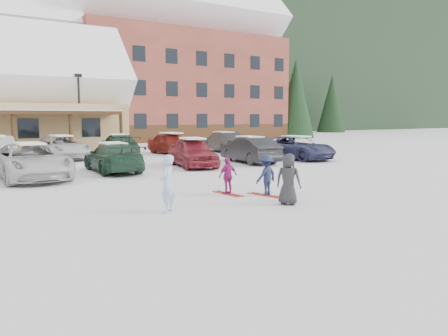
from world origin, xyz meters
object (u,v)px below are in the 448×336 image
adult_skier (167,184)px  parked_car_3 (113,158)px  bystander_dark (288,179)px  parked_car_13 (224,142)px  child_magenta (228,176)px  parked_car_5 (250,150)px  parked_car_11 (119,146)px  parked_car_2 (30,161)px  parked_car_6 (296,148)px  lamp_post (79,108)px  toddler_red (290,188)px  child_navy (266,175)px  parked_car_10 (62,147)px  parked_car_12 (171,143)px  alpine_hotel (160,66)px

adult_skier → parked_car_3: 9.58m
bystander_dark → parked_car_13: 19.72m
adult_skier → child_magenta: (2.92, 1.54, -0.16)m
parked_car_5 → parked_car_11: 9.21m
adult_skier → parked_car_2: bearing=-119.1°
parked_car_3 → parked_car_5: 7.94m
parked_car_13 → bystander_dark: bearing=68.4°
parked_car_3 → parked_car_6: (11.56, 0.29, 0.03)m
lamp_post → bystander_dark: bearing=-89.4°
child_magenta → parked_car_13: size_ratio=0.28×
bystander_dark → toddler_red: bearing=-80.3°
child_magenta → bystander_dark: bearing=97.3°
lamp_post → child_navy: 22.57m
bystander_dark → parked_car_10: bystander_dark is taller
child_magenta → parked_car_12: (5.19, 15.75, 0.12)m
parked_car_11 → parked_car_10: bearing=4.5°
parked_car_13 → adult_skier: bearing=58.6°
parked_car_12 → toddler_red: bearing=-110.2°
child_magenta → parked_car_12: 16.59m
adult_skier → parked_car_10: 17.42m
toddler_red → parked_car_11: 17.72m
child_navy → toddler_red: bearing=78.9°
toddler_red → bystander_dark: 0.64m
child_navy → parked_car_10: 17.04m
lamp_post → adult_skier: lamp_post is taller
alpine_hotel → parked_car_11: bearing=-120.2°
parked_car_5 → parked_car_12: (-1.31, 7.75, 0.01)m
adult_skier → alpine_hotel: bearing=-156.5°
parked_car_10 → child_navy: bearing=-86.2°
alpine_hotel → parked_car_10: size_ratio=5.95×
parked_car_3 → parked_car_13: (10.68, 7.36, 0.06)m
alpine_hotel → lamp_post: 20.41m
alpine_hotel → parked_car_12: (-8.19, -20.53, -7.88)m
adult_skier → lamp_post: bearing=-141.2°
toddler_red → bystander_dark: (-0.38, -0.37, 0.36)m
child_magenta → parked_car_2: (-5.15, 7.33, 0.13)m
child_magenta → parked_car_11: size_ratio=0.25×
parked_car_13 → alpine_hotel: bearing=-96.7°
parked_car_12 → child_navy: bearing=-111.3°
toddler_red → parked_car_12: size_ratio=0.18×
child_navy → parked_car_12: 17.19m
bystander_dark → parked_car_3: size_ratio=0.32×
parked_car_12 → bystander_dark: bearing=-111.1°
parked_car_3 → parked_car_10: (-0.74, 7.94, 0.04)m
adult_skier → parked_car_12: 19.10m
alpine_hotel → toddler_red: 41.13m
alpine_hotel → parked_car_3: 32.96m
child_navy → parked_car_6: bearing=-148.7°
lamp_post → parked_car_6: 16.71m
parked_car_10 → parked_car_13: size_ratio=1.16×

